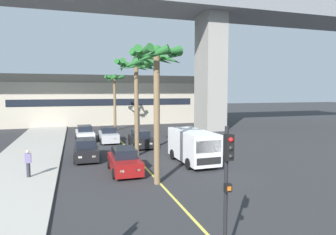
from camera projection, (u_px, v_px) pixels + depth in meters
sidewalk_left at (4, 194)px, 14.96m from camera, size 4.80×80.00×0.15m
lane_stripe_center at (132, 153)px, 24.96m from camera, size 0.14×56.00×0.01m
bridge_overpass at (123, 3)px, 35.57m from camera, size 79.02×8.00×19.39m
pier_building_backdrop at (104, 100)px, 48.04m from camera, size 29.78×8.04×7.59m
car_queue_front at (86, 150)px, 22.76m from camera, size 1.86×4.12×1.56m
car_queue_second at (85, 134)px, 31.44m from camera, size 1.96×4.16×1.56m
car_queue_third at (141, 139)px, 27.82m from camera, size 1.84×4.10×1.56m
car_queue_fourth at (109, 135)px, 30.44m from camera, size 1.84×4.10×1.56m
car_queue_fifth at (124, 161)px, 19.16m from camera, size 1.84×4.10×1.56m
delivery_van at (193, 146)px, 21.53m from camera, size 2.25×5.29×2.36m
traffic_light_median_near at (227, 177)px, 8.75m from camera, size 0.24×0.37×4.20m
palm_tree_near_median at (114, 86)px, 38.90m from camera, size 2.59×2.70×7.38m
palm_tree_mid_median at (136, 74)px, 23.47m from camera, size 3.47×3.46×7.79m
palm_tree_far_median at (157, 68)px, 16.22m from camera, size 3.02×3.07×7.69m
pedestrian_far_along at (28, 163)px, 17.55m from camera, size 0.34×0.22×1.62m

